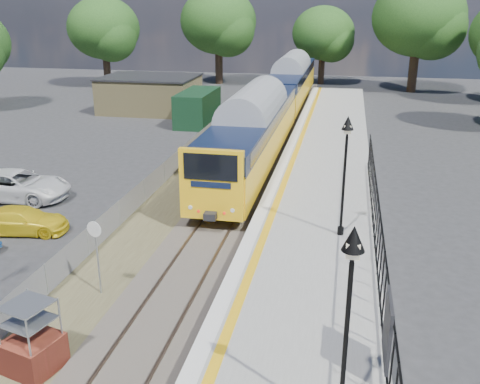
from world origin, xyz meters
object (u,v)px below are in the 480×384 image
(car_white, at_px, (17,185))
(speed_sign, at_px, (96,246))
(victorian_lamp_south, at_px, (350,284))
(brick_plinth, at_px, (32,339))
(victorian_lamp_north, at_px, (346,149))
(car_yellow, at_px, (23,220))
(train, at_px, (277,99))

(car_white, bearing_deg, speed_sign, -135.79)
(victorian_lamp_south, distance_m, brick_plinth, 8.78)
(victorian_lamp_north, xyz_separation_m, car_yellow, (-13.28, -0.41, -3.74))
(victorian_lamp_south, bearing_deg, train, 99.97)
(victorian_lamp_south, relative_size, car_white, 0.88)
(car_yellow, distance_m, car_white, 4.48)
(train, bearing_deg, victorian_lamp_south, -80.03)
(victorian_lamp_north, bearing_deg, brick_plinth, -132.36)
(victorian_lamp_south, height_order, train, victorian_lamp_south)
(train, height_order, brick_plinth, train)
(victorian_lamp_south, height_order, car_yellow, victorian_lamp_south)
(victorian_lamp_south, height_order, brick_plinth, victorian_lamp_south)
(victorian_lamp_north, bearing_deg, speed_sign, -149.57)
(train, distance_m, brick_plinth, 29.97)
(victorian_lamp_south, relative_size, victorian_lamp_north, 1.00)
(victorian_lamp_north, bearing_deg, car_white, 168.47)
(victorian_lamp_north, bearing_deg, car_yellow, -178.21)
(car_yellow, bearing_deg, train, -29.27)
(brick_plinth, relative_size, car_white, 0.39)
(train, relative_size, car_white, 7.79)
(brick_plinth, xyz_separation_m, speed_sign, (-0.00, 3.97, 0.83))
(victorian_lamp_north, height_order, brick_plinth, victorian_lamp_north)
(victorian_lamp_south, bearing_deg, car_yellow, 144.58)
(victorian_lamp_north, relative_size, speed_sign, 1.71)
(victorian_lamp_north, height_order, train, victorian_lamp_north)
(car_yellow, bearing_deg, victorian_lamp_south, -134.49)
(victorian_lamp_north, relative_size, car_yellow, 1.20)
(victorian_lamp_north, height_order, car_yellow, victorian_lamp_north)
(brick_plinth, distance_m, car_yellow, 9.82)
(car_yellow, relative_size, car_white, 0.73)
(victorian_lamp_south, xyz_separation_m, brick_plinth, (-8.00, 1.45, -3.31))
(victorian_lamp_north, relative_size, car_white, 0.88)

